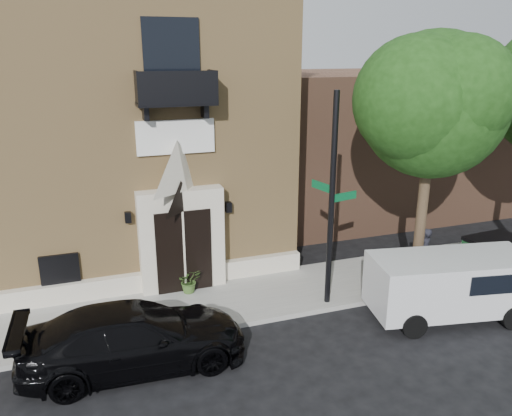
{
  "coord_description": "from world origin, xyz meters",
  "views": [
    {
      "loc": [
        -3.54,
        -11.59,
        7.32
      ],
      "look_at": [
        1.17,
        2.0,
        2.77
      ],
      "focal_mm": 35.0,
      "sensor_mm": 36.0,
      "label": 1
    }
  ],
  "objects_px": {
    "black_sedan": "(134,337)",
    "street_sign": "(332,201)",
    "dumpster": "(491,254)",
    "pedestrian_near": "(424,252)",
    "cargo_van": "(456,284)",
    "fire_hydrant": "(398,274)"
  },
  "relations": [
    {
      "from": "black_sedan",
      "to": "street_sign",
      "type": "height_order",
      "value": "street_sign"
    },
    {
      "from": "dumpster",
      "to": "pedestrian_near",
      "type": "relative_size",
      "value": 1.16
    },
    {
      "from": "cargo_van",
      "to": "pedestrian_near",
      "type": "distance_m",
      "value": 2.45
    },
    {
      "from": "fire_hydrant",
      "to": "dumpster",
      "type": "height_order",
      "value": "dumpster"
    },
    {
      "from": "black_sedan",
      "to": "dumpster",
      "type": "distance_m",
      "value": 12.06
    },
    {
      "from": "street_sign",
      "to": "dumpster",
      "type": "xyz_separation_m",
      "value": [
        6.23,
        0.16,
        -2.5
      ]
    },
    {
      "from": "black_sedan",
      "to": "cargo_van",
      "type": "bearing_deg",
      "value": -92.5
    },
    {
      "from": "street_sign",
      "to": "cargo_van",
      "type": "bearing_deg",
      "value": -42.27
    },
    {
      "from": "cargo_van",
      "to": "pedestrian_near",
      "type": "relative_size",
      "value": 2.9
    },
    {
      "from": "black_sedan",
      "to": "dumpster",
      "type": "relative_size",
      "value": 2.78
    },
    {
      "from": "street_sign",
      "to": "pedestrian_near",
      "type": "height_order",
      "value": "street_sign"
    },
    {
      "from": "cargo_van",
      "to": "street_sign",
      "type": "bearing_deg",
      "value": 160.53
    },
    {
      "from": "cargo_van",
      "to": "street_sign",
      "type": "height_order",
      "value": "street_sign"
    },
    {
      "from": "cargo_van",
      "to": "fire_hydrant",
      "type": "height_order",
      "value": "cargo_van"
    },
    {
      "from": "black_sedan",
      "to": "street_sign",
      "type": "bearing_deg",
      "value": -77.01
    },
    {
      "from": "pedestrian_near",
      "to": "black_sedan",
      "type": "bearing_deg",
      "value": -12.26
    },
    {
      "from": "cargo_van",
      "to": "dumpster",
      "type": "bearing_deg",
      "value": 42.15
    },
    {
      "from": "cargo_van",
      "to": "dumpster",
      "type": "height_order",
      "value": "cargo_van"
    },
    {
      "from": "cargo_van",
      "to": "fire_hydrant",
      "type": "bearing_deg",
      "value": 114.56
    },
    {
      "from": "street_sign",
      "to": "fire_hydrant",
      "type": "relative_size",
      "value": 8.28
    },
    {
      "from": "black_sedan",
      "to": "cargo_van",
      "type": "height_order",
      "value": "cargo_van"
    },
    {
      "from": "black_sedan",
      "to": "fire_hydrant",
      "type": "height_order",
      "value": "black_sedan"
    }
  ]
}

